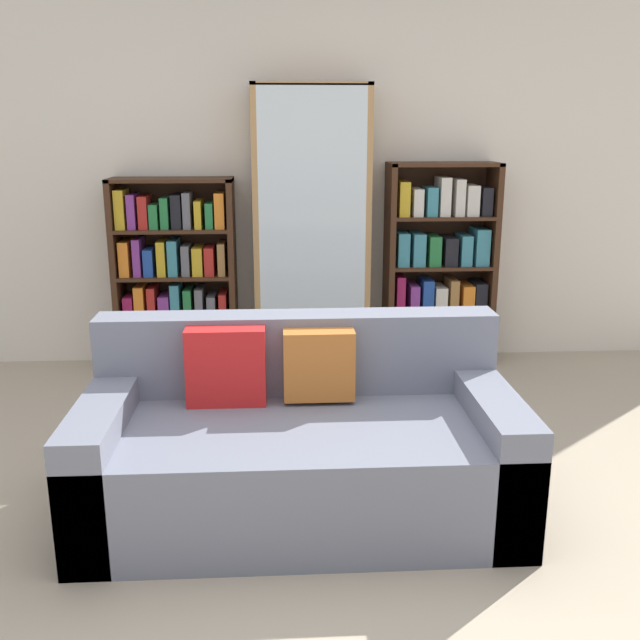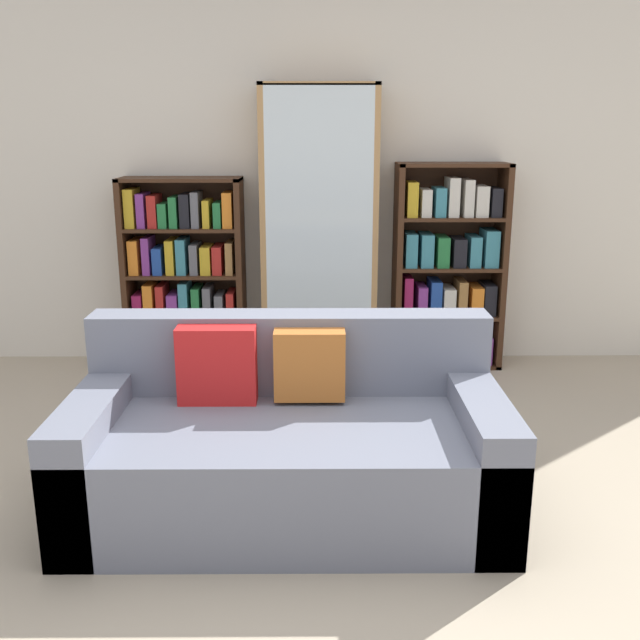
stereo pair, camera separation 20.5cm
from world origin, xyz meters
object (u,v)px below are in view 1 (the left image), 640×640
Objects in this scene: wine_bottle at (400,370)px; couch at (299,447)px; bookshelf_right at (440,269)px; bookshelf_left at (175,278)px; display_cabinet at (311,231)px.

couch is at bearing -116.16° from wine_bottle.
wine_bottle is (-0.37, -0.61, -0.54)m from bookshelf_right.
wine_bottle is at bearing -121.41° from bookshelf_right.
bookshelf_left is 1.89m from bookshelf_right.
bookshelf_right is at bearing 1.02° from display_cabinet.
bookshelf_left is at bearing 179.05° from display_cabinet.
bookshelf_left is at bearing -179.99° from bookshelf_right.
display_cabinet is 0.97m from bookshelf_right.
bookshelf_right is 3.96× the size of wine_bottle.
display_cabinet reaches higher than bookshelf_right.
bookshelf_right is at bearing 58.59° from wine_bottle.
display_cabinet is (0.96, -0.02, 0.33)m from bookshelf_left.
wine_bottle is (0.55, -0.59, -0.83)m from display_cabinet.
bookshelf_left is at bearing 111.75° from couch.
bookshelf_right is at bearing 62.21° from couch.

